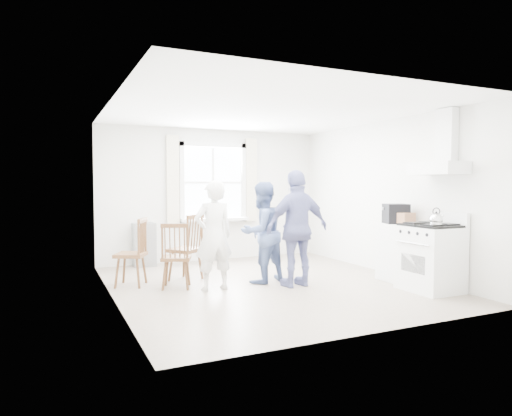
{
  "coord_description": "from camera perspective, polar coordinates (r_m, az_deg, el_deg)",
  "views": [
    {
      "loc": [
        -3.03,
        -6.14,
        1.52
      ],
      "look_at": [
        -0.1,
        0.2,
        1.15
      ],
      "focal_mm": 32.0,
      "sensor_mm": 36.0,
      "label": 1
    }
  ],
  "objects": [
    {
      "name": "person_right",
      "position": [
        6.77,
        5.21,
        -2.54
      ],
      "size": [
        1.05,
        1.05,
        1.73
      ],
      "primitive_type": "imported",
      "rotation": [
        0.0,
        0.0,
        3.18
      ],
      "color": "navy",
      "rests_on": "ground"
    },
    {
      "name": "cardboard_box",
      "position": [
        7.39,
        18.12,
        -1.25
      ],
      "size": [
        0.31,
        0.24,
        0.18
      ],
      "primitive_type": "cube",
      "rotation": [
        0.0,
        0.0,
        0.17
      ],
      "color": "#A87251",
      "rests_on": "low_cabinet"
    },
    {
      "name": "room_shell",
      "position": [
        6.85,
        1.49,
        1.18
      ],
      "size": [
        4.62,
        5.12,
        2.64
      ],
      "color": "gray",
      "rests_on": "ground"
    },
    {
      "name": "kettle",
      "position": [
        6.67,
        21.6,
        -1.35
      ],
      "size": [
        0.18,
        0.18,
        0.25
      ],
      "color": "silver",
      "rests_on": "gas_stove"
    },
    {
      "name": "gas_stove",
      "position": [
        6.96,
        20.98,
        -5.74
      ],
      "size": [
        0.68,
        0.76,
        1.12
      ],
      "color": "silver",
      "rests_on": "ground"
    },
    {
      "name": "window_assembly",
      "position": [
        9.1,
        -5.34,
        2.64
      ],
      "size": [
        1.88,
        0.24,
        1.7
      ],
      "color": "white",
      "rests_on": "room_shell"
    },
    {
      "name": "range_hood",
      "position": [
        7.01,
        22.12,
        5.92
      ],
      "size": [
        0.45,
        0.76,
        0.94
      ],
      "color": "silver",
      "rests_on": "room_shell"
    },
    {
      "name": "windsor_chair_a",
      "position": [
        7.22,
        -8.08,
        -3.98
      ],
      "size": [
        0.62,
        0.61,
        1.06
      ],
      "color": "#4A2D17",
      "rests_on": "ground"
    },
    {
      "name": "potted_plant",
      "position": [
        9.02,
        -5.44,
        -0.33
      ],
      "size": [
        0.21,
        0.21,
        0.29
      ],
      "primitive_type": "imported",
      "rotation": [
        0.0,
        0.0,
        -0.39
      ],
      "color": "#316F37",
      "rests_on": "window_assembly"
    },
    {
      "name": "person_left",
      "position": [
        6.55,
        -5.33,
        -3.44
      ],
      "size": [
        0.59,
        0.59,
        1.57
      ],
      "primitive_type": "imported",
      "rotation": [
        0.0,
        0.0,
        3.18
      ],
      "color": "white",
      "rests_on": "ground"
    },
    {
      "name": "shelf_unit",
      "position": [
        8.7,
        -13.81,
        -4.47
      ],
      "size": [
        0.4,
        0.3,
        0.8
      ],
      "primitive_type": "cube",
      "color": "gray",
      "rests_on": "ground"
    },
    {
      "name": "person_mid",
      "position": [
        7.01,
        0.74,
        -3.07
      ],
      "size": [
        0.93,
        0.93,
        1.55
      ],
      "primitive_type": "imported",
      "rotation": [
        0.0,
        0.0,
        3.41
      ],
      "color": "#4B5E8D",
      "rests_on": "ground"
    },
    {
      "name": "low_cabinet",
      "position": [
        7.51,
        17.51,
        -5.31
      ],
      "size": [
        0.5,
        0.55,
        0.9
      ],
      "primitive_type": "cube",
      "color": "silver",
      "rests_on": "ground"
    },
    {
      "name": "windsor_chair_b",
      "position": [
        6.66,
        -10.05,
        -5.04
      ],
      "size": [
        0.52,
        0.52,
        0.97
      ],
      "color": "#4A2D17",
      "rests_on": "ground"
    },
    {
      "name": "windsor_chair_c",
      "position": [
        7.03,
        -14.55,
        -4.4
      ],
      "size": [
        0.57,
        0.57,
        1.02
      ],
      "color": "#4A2D17",
      "rests_on": "ground"
    },
    {
      "name": "stereo_stack",
      "position": [
        7.47,
        17.09,
        -0.69
      ],
      "size": [
        0.43,
        0.41,
        0.31
      ],
      "color": "black",
      "rests_on": "low_cabinet"
    }
  ]
}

